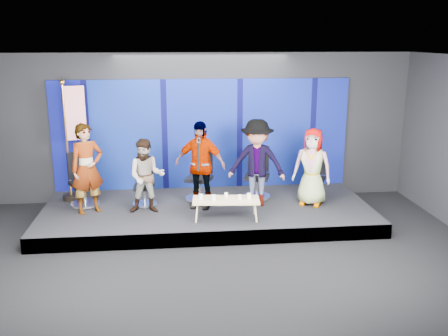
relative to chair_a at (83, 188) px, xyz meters
The scene contains 21 objects.
ground 3.95m from the chair_a, 46.95° to the right, with size 10.00×10.00×0.00m, color black.
room_walls 4.27m from the chair_a, 46.95° to the right, with size 10.02×8.02×3.51m.
riser 2.73m from the chair_a, ahead, with size 7.00×3.00×0.30m, color black.
backdrop 3.02m from the chair_a, 22.57° to the left, with size 7.00×0.08×2.60m, color #080963.
chair_a is the anchor object (origin of this frame).
panelist_a 0.75m from the chair_a, 67.30° to the right, with size 0.68×0.45×1.86m, color black.
chair_b 1.32m from the chair_a, ahead, with size 0.56×0.56×0.96m.
panelist_b 1.57m from the chair_a, 23.34° to the right, with size 0.75×0.59×1.55m, color black.
chair_c 2.53m from the chair_a, ahead, with size 0.84×0.84×1.15m.
panelist_c 2.60m from the chair_a, ahead, with size 1.09×0.45×1.86m, color black.
chair_d 3.83m from the chair_a, ahead, with size 0.81×0.81×1.16m.
panelist_d 3.78m from the chair_a, ahead, with size 1.21×0.70×1.88m, color black.
chair_e 5.11m from the chair_a, ahead, with size 0.79×0.79×1.04m.
panelist_e 4.95m from the chair_a, ahead, with size 0.82×0.53×1.68m, color black.
coffee_table 3.19m from the chair_a, 21.22° to the right, with size 1.37×0.68×0.41m.
mug_a 2.72m from the chair_a, 24.00° to the right, with size 0.08×0.08×0.10m, color silver.
mug_b 2.98m from the chair_a, 23.85° to the right, with size 0.09×0.09×0.11m, color silver.
mug_c 3.16m from the chair_a, 18.80° to the right, with size 0.08×0.08×0.09m, color silver.
mug_d 3.46m from the chair_a, 20.20° to the right, with size 0.08×0.08×0.09m, color silver.
mug_e 3.63m from the chair_a, 18.86° to the right, with size 0.09×0.09×0.11m, color silver.
flag_stand 1.15m from the chair_a, 116.39° to the left, with size 0.61×0.36×2.67m.
Camera 1 is at (-0.71, -7.71, 3.82)m, focal length 40.00 mm.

